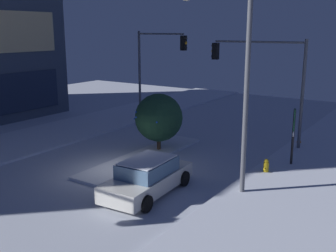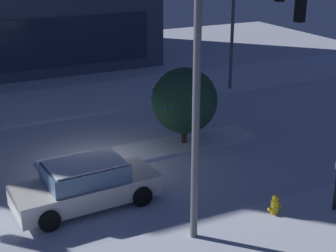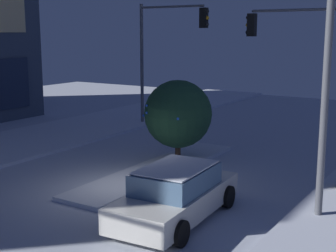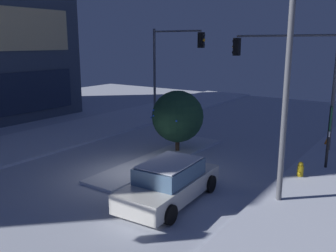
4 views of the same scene
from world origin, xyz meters
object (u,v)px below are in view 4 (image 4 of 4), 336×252
Objects in this scene: car_near at (170,182)px; construction_cone at (327,142)px; traffic_light_corner_near_right at (290,66)px; street_lamp_arched at (266,49)px; decorated_tree_median at (178,116)px; fire_hydrant at (300,171)px; parking_info_sign at (329,130)px; traffic_light_corner_far_right at (173,58)px.

construction_cone is at bearing -19.45° from car_near.
street_lamp_arched reaches higher than traffic_light_corner_near_right.
traffic_light_corner_near_right is 11.27× the size of construction_cone.
decorated_tree_median reaches higher than car_near.
traffic_light_corner_near_right reaches higher than car_near.
street_lamp_arched is 10.22m from construction_cone.
parking_info_sign is at bearing -19.54° from fire_hydrant.
street_lamp_arched reaches higher than traffic_light_corner_far_right.
fire_hydrant is 2.43m from parking_info_sign.
street_lamp_arched is (-9.11, -9.99, 0.86)m from traffic_light_corner_far_right.
fire_hydrant is (-4.82, -2.21, -4.04)m from traffic_light_corner_near_right.
fire_hydrant is 0.23× the size of decorated_tree_median.
traffic_light_corner_far_right is 8.59× the size of fire_hydrant.
street_lamp_arched reaches higher than parking_info_sign.
traffic_light_corner_near_right is 0.74× the size of street_lamp_arched.
street_lamp_arched is at bearing -54.05° from car_near.
construction_cone is at bearing -150.57° from traffic_light_corner_near_right.
construction_cone is (4.16, 0.82, -1.60)m from parking_info_sign.
traffic_light_corner_far_right reaches higher than construction_cone.
parking_info_sign is 0.89× the size of decorated_tree_median.
parking_info_sign is at bearing -21.39° from traffic_light_corner_far_right.
car_near is 7.88m from parking_info_sign.
car_near is 0.73× the size of traffic_light_corner_far_right.
parking_info_sign is 7.15m from decorated_tree_median.
parking_info_sign is at bearing -106.66° from street_lamp_arched.
construction_cone is at bearing -46.88° from decorated_tree_median.
traffic_light_corner_near_right is at bearing -79.20° from street_lamp_arched.
traffic_light_corner_near_right is 8.08× the size of fire_hydrant.
traffic_light_corner_near_right is (9.75, -1.08, 3.69)m from car_near.
traffic_light_corner_near_right is at bearing -9.87° from car_near.
traffic_light_corner_far_right is 13.54m from street_lamp_arched.
parking_info_sign is (1.80, -0.64, 1.51)m from fire_hydrant.
traffic_light_corner_far_right is at bearing 36.10° from decorated_tree_median.
decorated_tree_median is (3.05, 5.57, -3.48)m from street_lamp_arched.
car_near is 11.33m from construction_cone.
decorated_tree_median is at bearing 48.20° from traffic_light_corner_near_right.
fire_hydrant is (-6.26, -10.75, -4.20)m from traffic_light_corner_far_right.
car_near is at bearing -56.30° from traffic_light_corner_far_right.
traffic_light_corner_far_right is (11.19, 7.46, 3.85)m from car_near.
traffic_light_corner_near_right is 4.86m from parking_info_sign.
fire_hydrant is at bearing -104.91° from street_lamp_arched.
traffic_light_corner_near_right is 8.67m from traffic_light_corner_far_right.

